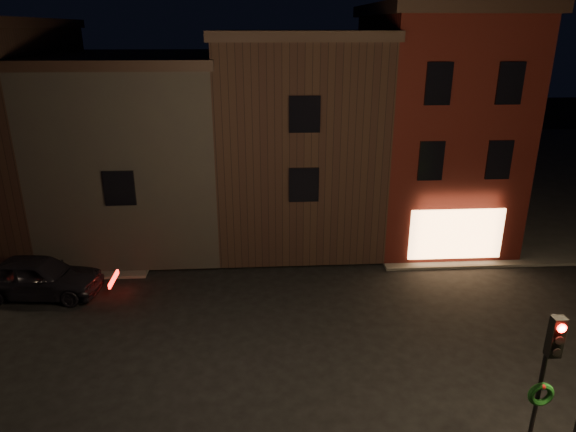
# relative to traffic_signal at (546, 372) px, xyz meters

# --- Properties ---
(ground) EXTENTS (120.00, 120.00, 0.00)m
(ground) POSITION_rel_traffic_signal_xyz_m (-5.60, 5.51, -2.81)
(ground) COLOR black
(ground) RESTS_ON ground
(sidewalk_far_right) EXTENTS (30.00, 30.00, 0.12)m
(sidewalk_far_right) POSITION_rel_traffic_signal_xyz_m (14.40, 25.51, -2.75)
(sidewalk_far_right) COLOR #2D2B28
(sidewalk_far_right) RESTS_ON ground
(corner_building) EXTENTS (6.50, 8.50, 10.50)m
(corner_building) POSITION_rel_traffic_signal_xyz_m (2.40, 14.98, 2.59)
(corner_building) COLOR #3D0E0A
(corner_building) RESTS_ON ground
(row_building_a) EXTENTS (7.30, 10.30, 9.40)m
(row_building_a) POSITION_rel_traffic_signal_xyz_m (-4.10, 16.01, 2.03)
(row_building_a) COLOR black
(row_building_a) RESTS_ON ground
(row_building_b) EXTENTS (7.80, 10.30, 8.40)m
(row_building_b) POSITION_rel_traffic_signal_xyz_m (-11.35, 16.01, 1.53)
(row_building_b) COLOR black
(row_building_b) RESTS_ON ground
(traffic_signal) EXTENTS (0.58, 0.38, 4.05)m
(traffic_signal) POSITION_rel_traffic_signal_xyz_m (0.00, 0.00, 0.00)
(traffic_signal) COLOR black
(traffic_signal) RESTS_ON sidewalk_near_right
(parked_car_a) EXTENTS (4.82, 2.30, 1.59)m
(parked_car_a) POSITION_rel_traffic_signal_xyz_m (-14.31, 9.32, -2.01)
(parked_car_a) COLOR black
(parked_car_a) RESTS_ON ground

